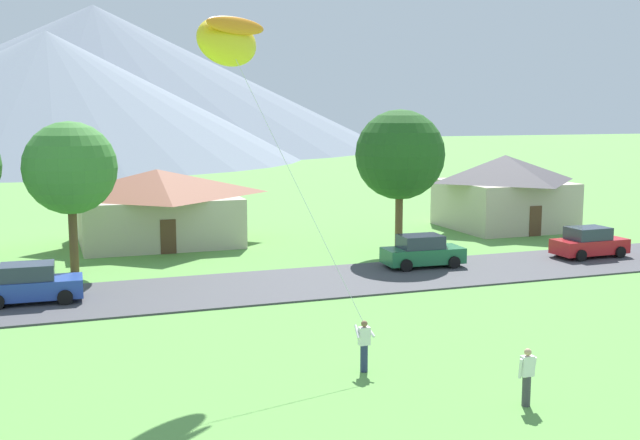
% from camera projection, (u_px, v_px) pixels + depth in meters
% --- Properties ---
extents(road_strip, '(160.00, 6.66, 0.08)m').
position_uv_depth(road_strip, '(265.00, 286.00, 36.33)').
color(road_strip, '#424247').
rests_on(road_strip, ground).
extents(mountain_central_ridge, '(126.48, 126.48, 30.31)m').
position_uv_depth(mountain_central_ridge, '(96.00, 77.00, 167.23)').
color(mountain_central_ridge, slate).
rests_on(mountain_central_ridge, ground).
extents(mountain_far_west_ridge, '(82.22, 82.22, 20.77)m').
position_uv_depth(mountain_far_west_ridge, '(49.00, 96.00, 125.70)').
color(mountain_far_west_ridge, gray).
rests_on(mountain_far_west_ridge, ground).
extents(house_left_center, '(10.15, 8.61, 4.61)m').
position_uv_depth(house_left_center, '(158.00, 205.00, 48.05)').
color(house_left_center, beige).
rests_on(house_left_center, ground).
extents(house_right_center, '(8.14, 8.09, 5.12)m').
position_uv_depth(house_right_center, '(504.00, 190.00, 54.00)').
color(house_right_center, beige).
rests_on(house_right_center, ground).
extents(tree_near_left, '(5.12, 5.12, 8.29)m').
position_uv_depth(tree_near_left, '(400.00, 155.00, 43.97)').
color(tree_near_left, brown).
rests_on(tree_near_left, ground).
extents(tree_right_of_center, '(4.70, 4.70, 7.70)m').
position_uv_depth(tree_right_of_center, '(70.00, 168.00, 38.99)').
color(tree_right_of_center, brown).
rests_on(tree_right_of_center, ground).
extents(parked_car_green_west_end, '(4.27, 2.22, 1.68)m').
position_uv_depth(parked_car_green_west_end, '(422.00, 252.00, 40.58)').
color(parked_car_green_west_end, '#237042').
rests_on(parked_car_green_west_end, road_strip).
extents(parked_car_blue_mid_east, '(4.26, 2.20, 1.68)m').
position_uv_depth(parked_car_blue_mid_east, '(31.00, 284.00, 33.09)').
color(parked_car_blue_mid_east, '#2847A8').
rests_on(parked_car_blue_mid_east, road_strip).
extents(parked_car_red_east_end, '(4.25, 2.17, 1.68)m').
position_uv_depth(parked_car_red_east_end, '(589.00, 243.00, 43.29)').
color(parked_car_red_east_end, red).
rests_on(parked_car_red_east_end, road_strip).
extents(kite_flyer_with_kite, '(4.93, 6.84, 11.59)m').
position_uv_depth(kite_flyer_with_kite, '(231.00, 46.00, 26.95)').
color(kite_flyer_with_kite, navy).
rests_on(kite_flyer_with_kite, ground).
extents(watcher_person, '(0.56, 0.24, 1.68)m').
position_uv_depth(watcher_person, '(527.00, 376.00, 21.70)').
color(watcher_person, '#3D3D42').
rests_on(watcher_person, ground).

